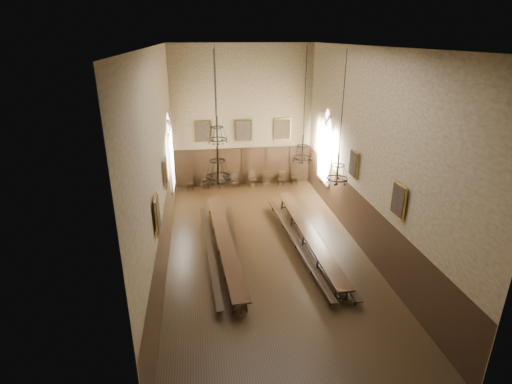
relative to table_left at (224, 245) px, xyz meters
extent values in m
cube|color=black|center=(1.94, -0.03, -0.39)|extent=(9.00, 18.00, 0.02)
cube|color=black|center=(1.94, -0.03, 8.63)|extent=(9.00, 18.00, 0.02)
cube|color=#8F7E58|center=(1.94, 8.98, 4.12)|extent=(9.00, 0.02, 9.00)
cube|color=#8F7E58|center=(1.94, -9.04, 4.12)|extent=(9.00, 0.02, 9.00)
cube|color=#8F7E58|center=(-2.57, -0.03, 4.12)|extent=(0.02, 18.00, 9.00)
cube|color=#8F7E58|center=(6.45, -0.03, 4.12)|extent=(0.02, 18.00, 9.00)
cube|color=black|center=(0.00, 0.00, 0.35)|extent=(1.24, 9.88, 0.07)
cube|color=black|center=(4.00, 0.09, 0.34)|extent=(0.92, 9.71, 0.07)
cube|color=black|center=(-0.68, -0.22, 0.00)|extent=(0.70, 9.15, 0.05)
cube|color=black|center=(0.43, -0.23, 0.00)|extent=(0.58, 9.10, 0.05)
cube|color=black|center=(3.35, -0.13, 0.03)|extent=(0.86, 9.65, 0.05)
cube|color=black|center=(4.50, -0.21, 0.02)|extent=(0.41, 9.59, 0.05)
cube|color=black|center=(-1.64, 8.43, 0.02)|extent=(0.43, 0.43, 0.05)
cube|color=black|center=(-1.64, 8.59, 0.25)|extent=(0.38, 0.09, 0.45)
cube|color=black|center=(-0.62, 8.54, 0.07)|extent=(0.45, 0.45, 0.05)
cube|color=black|center=(-0.62, 8.72, 0.32)|extent=(0.42, 0.07, 0.50)
cube|color=black|center=(0.43, 8.45, 0.08)|extent=(0.54, 0.54, 0.05)
cube|color=black|center=(0.43, 8.63, 0.33)|extent=(0.42, 0.17, 0.51)
cube|color=black|center=(1.36, 8.56, 0.04)|extent=(0.47, 0.47, 0.05)
cube|color=black|center=(1.36, 8.73, 0.27)|extent=(0.39, 0.12, 0.47)
cube|color=black|center=(2.47, 8.43, 0.10)|extent=(0.52, 0.52, 0.05)
cube|color=black|center=(2.47, 8.62, 0.37)|extent=(0.45, 0.11, 0.54)
cube|color=black|center=(3.39, 8.46, 0.06)|extent=(0.49, 0.49, 0.05)
cube|color=black|center=(3.39, 8.64, 0.30)|extent=(0.41, 0.12, 0.49)
cube|color=black|center=(4.43, 8.42, 0.04)|extent=(0.49, 0.49, 0.05)
cube|color=black|center=(4.43, 8.59, 0.27)|extent=(0.39, 0.15, 0.47)
cube|color=black|center=(5.36, 8.42, 0.09)|extent=(0.53, 0.53, 0.05)
cube|color=black|center=(5.36, 8.61, 0.36)|extent=(0.44, 0.14, 0.53)
cylinder|color=black|center=(0.02, 2.94, 7.02)|extent=(0.03, 0.03, 3.20)
torus|color=black|center=(0.02, 2.94, 4.26)|extent=(0.93, 0.93, 0.05)
torus|color=black|center=(0.02, 2.94, 4.87)|extent=(0.59, 0.59, 0.04)
cylinder|color=black|center=(0.02, 2.94, 4.76)|extent=(0.07, 0.07, 1.32)
cylinder|color=black|center=(4.07, 1.97, 6.60)|extent=(0.03, 0.03, 4.03)
torus|color=black|center=(4.07, 1.97, 3.43)|extent=(0.93, 0.93, 0.05)
torus|color=black|center=(4.07, 1.97, 4.04)|extent=(0.59, 0.59, 0.04)
cylinder|color=black|center=(4.07, 1.97, 3.93)|extent=(0.07, 0.07, 1.31)
cylinder|color=black|center=(-0.28, -2.69, 7.02)|extent=(0.03, 0.03, 3.20)
torus|color=black|center=(-0.28, -2.69, 4.30)|extent=(0.90, 0.90, 0.05)
torus|color=black|center=(-0.28, -2.69, 4.88)|extent=(0.57, 0.57, 0.04)
cylinder|color=black|center=(-0.28, -2.69, 4.78)|extent=(0.06, 0.06, 1.27)
cylinder|color=black|center=(4.11, -2.89, 6.83)|extent=(0.03, 0.03, 3.57)
torus|color=black|center=(4.11, -2.89, 4.06)|extent=(0.80, 0.80, 0.05)
torus|color=black|center=(4.11, -2.89, 4.58)|extent=(0.51, 0.51, 0.04)
cylinder|color=black|center=(4.11, -2.89, 4.48)|extent=(0.06, 0.06, 1.12)
cube|color=#AD8629|center=(-0.66, 8.85, 3.32)|extent=(1.10, 0.12, 1.40)
cube|color=black|center=(-0.66, 8.85, 3.32)|extent=(0.98, 0.02, 1.28)
cube|color=#AD8629|center=(1.94, 8.85, 3.32)|extent=(1.10, 0.12, 1.40)
cube|color=black|center=(1.94, 8.85, 3.32)|extent=(0.98, 0.02, 1.28)
cube|color=#AD8629|center=(4.54, 8.85, 3.32)|extent=(1.10, 0.12, 1.40)
cube|color=black|center=(4.54, 8.85, 3.32)|extent=(0.98, 0.02, 1.28)
cube|color=#AD8629|center=(-2.44, 0.97, 3.32)|extent=(0.12, 1.00, 1.30)
cube|color=black|center=(-2.44, 0.97, 3.32)|extent=(0.02, 0.88, 1.18)
cube|color=#AD8629|center=(-2.44, -3.53, 3.32)|extent=(0.12, 1.00, 1.30)
cube|color=black|center=(-2.44, -3.53, 3.32)|extent=(0.02, 0.88, 1.18)
cube|color=#AD8629|center=(6.32, 0.97, 3.32)|extent=(0.12, 1.00, 1.30)
cube|color=black|center=(6.32, 0.97, 3.32)|extent=(0.02, 0.88, 1.18)
cube|color=#AD8629|center=(6.32, -3.53, 3.32)|extent=(0.12, 1.00, 1.30)
cube|color=black|center=(6.32, -3.53, 3.32)|extent=(0.02, 0.88, 1.18)
camera|label=1|loc=(-0.89, -16.28, 9.03)|focal=28.00mm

